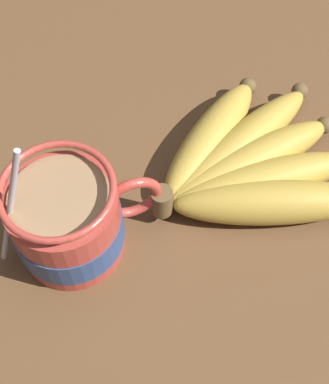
# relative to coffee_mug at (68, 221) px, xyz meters

# --- Properties ---
(table) EXTENTS (1.24, 1.24, 0.03)m
(table) POSITION_rel_coffee_mug_xyz_m (0.06, 0.04, -0.06)
(table) COLOR brown
(table) RESTS_ON ground
(coffee_mug) EXTENTS (0.15, 0.10, 0.15)m
(coffee_mug) POSITION_rel_coffee_mug_xyz_m (0.00, 0.00, 0.00)
(coffee_mug) COLOR #B23D33
(coffee_mug) RESTS_ON table
(banana_bunch) EXTENTS (0.21, 0.20, 0.04)m
(banana_bunch) POSITION_rel_coffee_mug_xyz_m (0.18, 0.01, -0.02)
(banana_bunch) COLOR brown
(banana_bunch) RESTS_ON table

